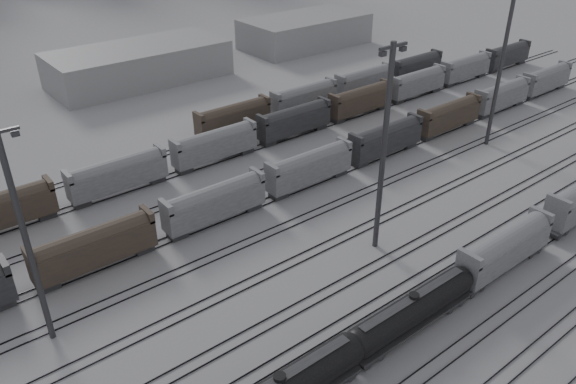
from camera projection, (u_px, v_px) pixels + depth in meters
ground at (443, 317)px, 61.22m from camera, size 900.00×900.00×0.00m
tracks at (334, 245)px, 73.10m from camera, size 220.00×71.50×0.16m
tank_car_b at (412, 311)px, 58.24m from camera, size 18.71×3.12×4.62m
hopper_car_a at (505, 247)px, 66.87m from camera, size 15.42×3.06×5.51m
light_mast_b at (25, 237)px, 52.47m from camera, size 3.79×0.61×23.67m
light_mast_c at (384, 147)px, 66.12m from camera, size 4.25×0.68×26.58m
light_mast_d at (501, 67)px, 93.70m from camera, size 4.24×0.68×26.49m
bg_string_near at (309, 169)px, 85.96m from camera, size 151.00×3.00×5.60m
bg_string_mid at (294, 122)px, 102.26m from camera, size 151.00×3.00×5.60m
bg_string_far at (335, 90)px, 117.18m from camera, size 66.00×3.00×5.60m
warehouse_mid at (139, 64)px, 129.33m from camera, size 40.00×18.00×8.00m
warehouse_right at (305, 31)px, 156.39m from camera, size 35.00×18.00×8.00m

